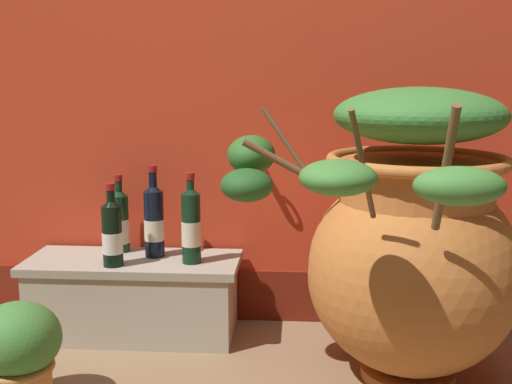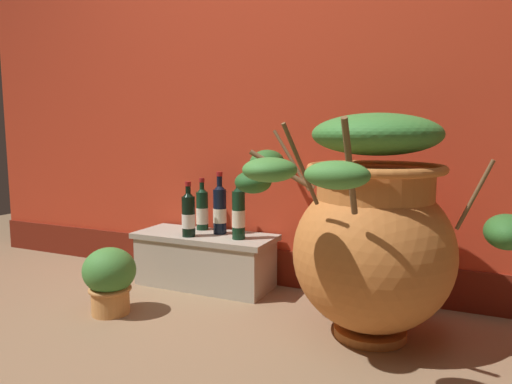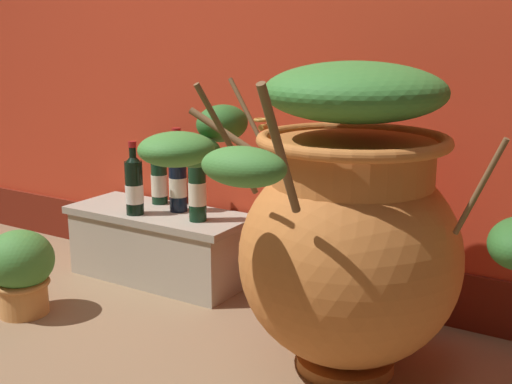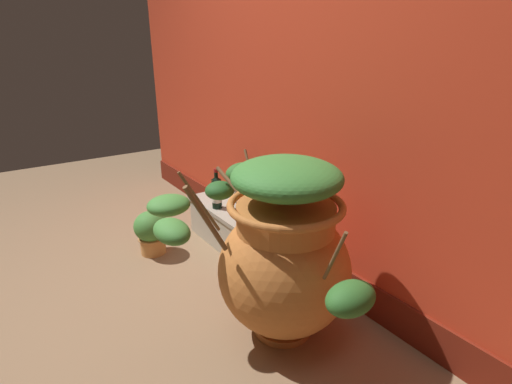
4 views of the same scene
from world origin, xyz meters
TOP-DOWN VIEW (x-y plane):
  - ground_plane at (0.00, 0.00)m, footprint 7.00×7.00m
  - back_wall at (0.00, 1.20)m, footprint 4.40×0.33m
  - terracotta_urn at (0.57, 0.62)m, footprint 1.17×0.97m
  - stone_ledge at (-0.40, 0.92)m, footprint 0.80×0.33m
  - wine_bottle_left at (-0.33, 0.96)m, footprint 0.08×0.08m
  - wine_bottle_middle at (-0.45, 0.83)m, footprint 0.07×0.07m
  - wine_bottle_right at (-0.17, 0.89)m, footprint 0.07×0.07m
  - wine_bottle_back at (-0.48, 1.02)m, footprint 0.07×0.07m
  - potted_shrub at (-0.60, 0.37)m, footprint 0.25×0.24m

SIDE VIEW (x-z plane):
  - ground_plane at x=0.00m, z-range 0.00..0.00m
  - stone_ledge at x=-0.40m, z-range 0.01..0.31m
  - potted_shrub at x=-0.60m, z-range 0.01..0.34m
  - wine_bottle_back at x=-0.48m, z-range 0.27..0.57m
  - wine_bottle_middle at x=-0.45m, z-range 0.27..0.57m
  - wine_bottle_right at x=-0.17m, z-range 0.28..0.61m
  - wine_bottle_left at x=-0.33m, z-range 0.27..0.62m
  - terracotta_urn at x=0.57m, z-range -0.01..0.93m
  - back_wall at x=0.00m, z-range -0.01..2.59m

